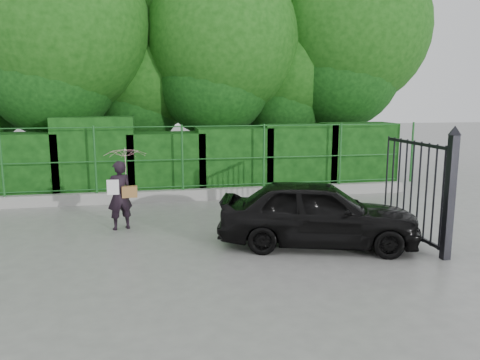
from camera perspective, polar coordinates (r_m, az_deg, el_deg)
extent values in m
plane|color=gray|center=(8.76, -7.37, -8.88)|extent=(80.00, 80.00, 0.00)
cube|color=#9E9E99|center=(13.06, -8.69, -1.91)|extent=(14.00, 0.25, 0.30)
cylinder|color=#1C5821|center=(13.40, -27.06, 1.96)|extent=(0.06, 0.06, 1.80)
cylinder|color=#1C5821|center=(12.96, -17.24, 2.37)|extent=(0.06, 0.06, 1.80)
cylinder|color=#1C5821|center=(12.91, -7.04, 2.72)|extent=(0.06, 0.06, 1.80)
cylinder|color=#1C5821|center=(13.27, 2.93, 2.98)|extent=(0.06, 0.06, 1.80)
cylinder|color=#1C5821|center=(14.00, 12.12, 3.14)|extent=(0.06, 0.06, 1.80)
cylinder|color=#1C5821|center=(15.05, 20.21, 3.21)|extent=(0.06, 0.06, 1.80)
cylinder|color=#1C5821|center=(13.01, -8.72, -0.83)|extent=(13.60, 0.03, 0.03)
cylinder|color=#1C5821|center=(12.89, -8.81, 2.45)|extent=(13.60, 0.03, 0.03)
cylinder|color=#1C5821|center=(12.81, -8.92, 6.44)|extent=(13.60, 0.03, 0.03)
cube|color=black|center=(14.34, -25.14, 1.48)|extent=(2.20, 1.20, 1.86)
cube|color=black|center=(13.96, -17.22, 2.67)|extent=(2.20, 1.20, 2.29)
cube|color=black|center=(13.92, -8.95, 1.99)|extent=(2.20, 1.20, 1.82)
cube|color=black|center=(14.12, -0.82, 2.47)|extent=(2.20, 1.20, 1.94)
cube|color=black|center=(14.60, 6.94, 2.80)|extent=(2.20, 1.20, 2.01)
cube|color=black|center=(15.33, 14.08, 2.97)|extent=(2.20, 1.20, 2.04)
cylinder|color=black|center=(15.69, -20.44, 7.30)|extent=(0.36, 0.36, 4.50)
sphere|color=#14470F|center=(15.82, -21.06, 17.11)|extent=(5.40, 5.40, 5.40)
cylinder|color=black|center=(16.82, -11.13, 5.75)|extent=(0.36, 0.36, 3.25)
sphere|color=#14470F|center=(16.79, -11.36, 12.40)|extent=(3.90, 3.90, 3.90)
cylinder|color=black|center=(15.99, -2.12, 7.51)|extent=(0.36, 0.36, 4.25)
sphere|color=#14470F|center=(16.08, -2.18, 16.63)|extent=(5.10, 5.10, 5.10)
cylinder|color=black|center=(17.25, 5.81, 6.41)|extent=(0.36, 0.36, 3.50)
sphere|color=#14470F|center=(17.24, 5.93, 13.39)|extent=(4.20, 4.20, 4.20)
cylinder|color=black|center=(17.53, 12.56, 8.32)|extent=(0.36, 0.36, 4.75)
sphere|color=#14470F|center=(17.69, 12.93, 17.58)|extent=(5.70, 5.70, 5.70)
cube|color=black|center=(8.88, 24.17, -2.06)|extent=(0.14, 0.14, 2.20)
cone|color=black|center=(8.73, 24.73, 5.53)|extent=(0.22, 0.22, 0.16)
cube|color=black|center=(10.03, 20.01, -6.06)|extent=(0.05, 2.00, 0.06)
cube|color=black|center=(9.71, 20.65, 4.21)|extent=(0.05, 2.00, 0.06)
cylinder|color=black|center=(9.05, 23.43, -2.12)|extent=(0.04, 0.04, 1.90)
cylinder|color=black|center=(9.26, 22.56, -1.81)|extent=(0.04, 0.04, 1.90)
cylinder|color=black|center=(9.46, 21.73, -1.51)|extent=(0.04, 0.04, 1.90)
cylinder|color=black|center=(9.67, 20.94, -1.23)|extent=(0.04, 0.04, 1.90)
cylinder|color=black|center=(9.87, 20.18, -0.95)|extent=(0.04, 0.04, 1.90)
cylinder|color=black|center=(10.09, 19.45, -0.69)|extent=(0.04, 0.04, 1.90)
cylinder|color=black|center=(10.30, 18.75, -0.44)|extent=(0.04, 0.04, 1.90)
cylinder|color=black|center=(10.51, 18.08, -0.20)|extent=(0.04, 0.04, 1.90)
cylinder|color=black|center=(10.73, 17.43, 0.04)|extent=(0.04, 0.04, 1.90)
imported|color=black|center=(10.39, -14.48, -1.82)|extent=(0.64, 0.52, 1.50)
imported|color=#FBC1C9|center=(10.32, -13.78, 1.58)|extent=(0.90, 0.92, 0.83)
cube|color=olive|center=(10.28, -13.30, -1.40)|extent=(0.32, 0.15, 0.24)
cube|color=white|center=(10.24, -15.23, -0.86)|extent=(0.25, 0.02, 0.32)
imported|color=black|center=(9.12, 9.44, -3.96)|extent=(4.06, 2.56, 1.29)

